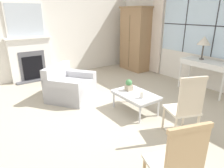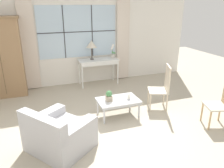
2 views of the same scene
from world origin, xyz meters
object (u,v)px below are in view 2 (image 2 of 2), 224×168
at_px(side_chair_wooden, 163,85).
at_px(armchair_upholstered, 59,135).
at_px(coffee_table, 118,101).
at_px(potted_plant_small, 109,96).
at_px(armoire, 2,58).
at_px(potted_orchid, 112,53).
at_px(accent_chair_wooden, 223,100).
at_px(table_lamp, 91,44).
at_px(console_table, 98,62).
at_px(pillar_candle, 129,96).

bearing_deg(side_chair_wooden, armchair_upholstered, -162.55).
relative_size(side_chair_wooden, coffee_table, 1.17).
relative_size(side_chair_wooden, potted_plant_small, 4.50).
distance_m(armoire, potted_plant_small, 3.09).
distance_m(potted_orchid, side_chair_wooden, 2.24).
relative_size(accent_chair_wooden, potted_plant_small, 4.34).
distance_m(armoire, coffee_table, 3.28).
distance_m(side_chair_wooden, potted_plant_small, 1.33).
height_order(table_lamp, coffee_table, table_lamp).
distance_m(table_lamp, potted_orchid, 0.72).
xyz_separation_m(side_chair_wooden, accent_chair_wooden, (0.69, -1.10, -0.02)).
bearing_deg(potted_plant_small, armoire, 136.26).
xyz_separation_m(console_table, potted_plant_small, (-0.39, -2.11, -0.19)).
bearing_deg(coffee_table, armchair_upholstered, -150.62).
bearing_deg(table_lamp, accent_chair_wooden, -60.95).
bearing_deg(accent_chair_wooden, table_lamp, 119.05).
distance_m(accent_chair_wooden, potted_plant_small, 2.29).
relative_size(console_table, potted_plant_small, 5.09).
xyz_separation_m(console_table, accent_chair_wooden, (1.63, -3.19, -0.14)).
distance_m(armoire, side_chair_wooden, 4.13).
distance_m(armchair_upholstered, pillar_candle, 1.77).
distance_m(console_table, pillar_candle, 2.17).
xyz_separation_m(armoire, armchair_upholstered, (1.04, -2.88, -0.77)).
relative_size(armchair_upholstered, coffee_table, 1.43).
height_order(side_chair_wooden, potted_plant_small, side_chair_wooden).
bearing_deg(console_table, potted_plant_small, -100.38).
xyz_separation_m(accent_chair_wooden, potted_plant_small, (-2.01, 1.09, -0.05)).
xyz_separation_m(table_lamp, coffee_table, (0.00, -2.17, -0.89)).
xyz_separation_m(console_table, coffee_table, (-0.18, -2.11, -0.35)).
distance_m(potted_orchid, coffee_table, 2.35).
xyz_separation_m(potted_orchid, side_chair_wooden, (0.46, -2.17, -0.37)).
distance_m(armchair_upholstered, potted_plant_small, 1.41).
xyz_separation_m(armchair_upholstered, coffee_table, (1.37, 0.77, 0.08)).
distance_m(side_chair_wooden, accent_chair_wooden, 1.29).
height_order(side_chair_wooden, coffee_table, side_chair_wooden).
distance_m(armoire, potted_orchid, 3.07).
height_order(potted_plant_small, pillar_candle, potted_plant_small).
height_order(console_table, armchair_upholstered, console_table).
bearing_deg(console_table, armchair_upholstered, -118.22).
bearing_deg(side_chair_wooden, armoire, 149.26).
bearing_deg(armoire, armchair_upholstered, -70.10).
bearing_deg(armoire, potted_plant_small, -43.74).
xyz_separation_m(armoire, console_table, (2.59, -0.00, -0.35)).
height_order(console_table, side_chair_wooden, side_chair_wooden).
bearing_deg(accent_chair_wooden, side_chair_wooden, 122.09).
height_order(potted_orchid, armchair_upholstered, potted_orchid).
bearing_deg(pillar_candle, table_lamp, 96.06).
bearing_deg(pillar_candle, accent_chair_wooden, -33.40).
bearing_deg(armoire, coffee_table, -41.16).
distance_m(table_lamp, armchair_upholstered, 3.38).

